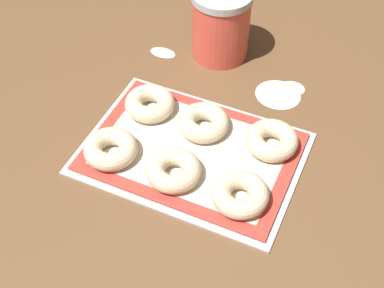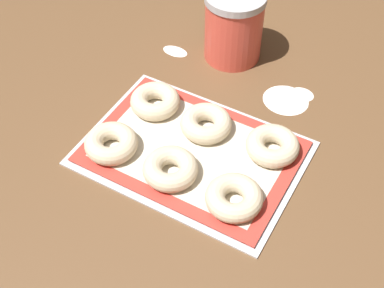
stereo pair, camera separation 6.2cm
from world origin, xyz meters
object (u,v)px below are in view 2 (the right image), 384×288
Objects in this scene: baking_tray at (192,153)px; bagel_back_right at (272,146)px; bagel_back_center at (206,123)px; bagel_front_center at (170,169)px; flour_canister at (234,26)px; bagel_front_right at (234,198)px; bagel_back_left at (155,101)px; bagel_front_left at (111,143)px.

bagel_back_right reaches higher than baking_tray.
baking_tray is 0.07m from bagel_back_center.
baking_tray is at bearing 86.53° from bagel_front_center.
flour_canister reaches higher than bagel_front_center.
bagel_front_right is at bearing -0.52° from bagel_front_center.
bagel_back_left is 1.00× the size of bagel_back_center.
bagel_front_left is at bearing -134.30° from bagel_back_center.
bagel_back_center and bagel_back_right have the same top height.
bagel_back_center is at bearing -2.20° from bagel_back_left.
bagel_back_right is 0.64× the size of flour_canister.
bagel_back_center is (-0.13, 0.14, 0.00)m from bagel_front_right.
bagel_back_center is at bearing 92.68° from baking_tray.
flour_canister reaches higher than bagel_front_left.
bagel_back_left is at bearing -178.77° from bagel_back_right.
bagel_back_right is (0.01, 0.15, 0.00)m from bagel_front_right.
bagel_back_center is at bearing 89.35° from bagel_front_center.
bagel_back_left is at bearing -102.57° from flour_canister.
bagel_back_center is 1.00× the size of bagel_back_right.
bagel_front_right and bagel_back_center have the same top height.
baking_tray is at bearing -27.95° from bagel_back_left.
bagel_back_left and bagel_back_right have the same top height.
bagel_front_center is 0.18m from bagel_back_left.
flour_canister is (-0.21, 0.24, 0.05)m from bagel_back_right.
flour_canister is at bearing 104.92° from bagel_back_center.
baking_tray is 0.33m from flour_canister.
bagel_front_center is at bearing -49.09° from bagel_back_left.
bagel_back_right is (0.14, 0.14, 0.00)m from bagel_front_center.
flour_canister is at bearing 99.63° from bagel_front_center.
bagel_front_center is at bearing -90.65° from bagel_back_center.
baking_tray is 4.04× the size of bagel_back_left.
flour_canister is (-0.07, 0.39, 0.05)m from bagel_front_center.
bagel_back_left is 0.64× the size of flour_canister.
flour_canister is at bearing 116.93° from bagel_front_right.
bagel_front_center is 0.64× the size of flour_canister.
bagel_front_left is at bearing -179.12° from bagel_front_center.
bagel_front_left is (-0.14, -0.07, 0.03)m from baking_tray.
bagel_back_right is (0.14, 0.01, 0.00)m from bagel_back_center.
bagel_front_left is 1.00× the size of bagel_back_left.
bagel_front_left is 1.00× the size of bagel_back_right.
bagel_front_left is 0.26m from bagel_front_right.
bagel_front_left is 1.00× the size of bagel_front_right.
bagel_back_left is at bearing 130.91° from bagel_front_center.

